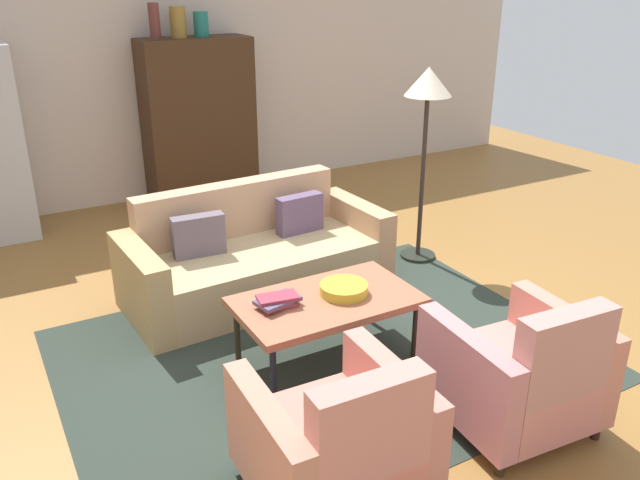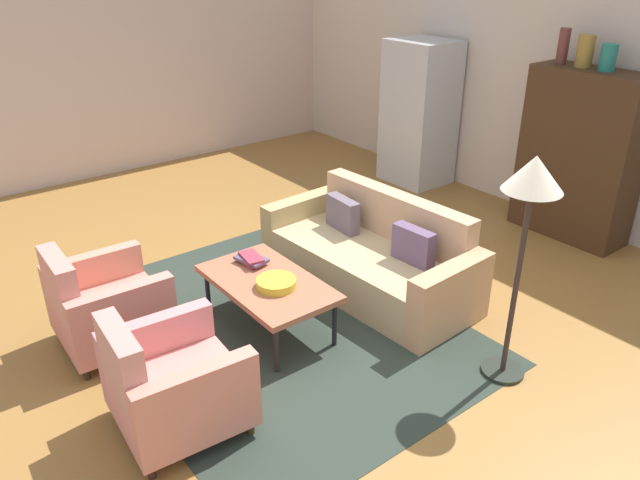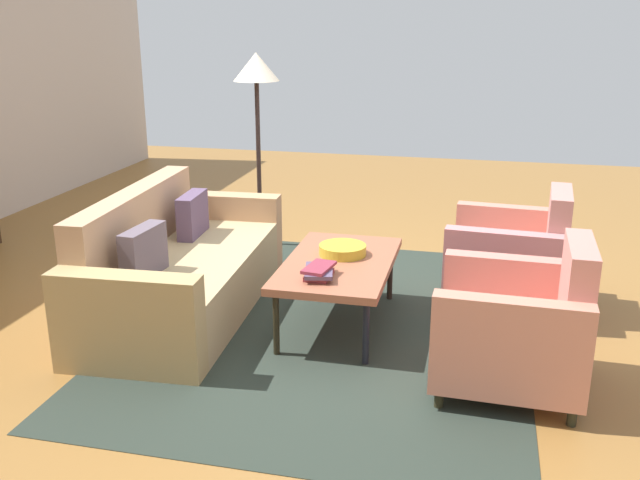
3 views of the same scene
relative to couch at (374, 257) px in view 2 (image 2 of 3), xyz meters
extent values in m
plane|color=olive|center=(0.26, -0.97, -0.29)|extent=(11.76, 11.76, 0.00)
cube|color=beige|center=(0.26, 2.84, 1.11)|extent=(9.80, 0.12, 2.80)
cube|color=beige|center=(-4.64, -0.97, 1.11)|extent=(0.12, 7.62, 2.80)
cube|color=#2A342C|center=(0.00, -1.14, -0.28)|extent=(3.40, 2.60, 0.01)
cube|color=tan|center=(0.00, -0.09, -0.08)|extent=(1.78, 0.99, 0.42)
cube|color=tan|center=(-0.01, 0.27, 0.14)|extent=(1.75, 0.27, 0.86)
cube|color=tan|center=(0.96, -0.04, 0.02)|extent=(0.23, 0.91, 0.62)
cube|color=tan|center=(-0.95, -0.14, 0.02)|extent=(0.23, 0.91, 0.62)
cube|color=#5E4966|center=(0.45, 0.04, 0.29)|extent=(0.41, 0.15, 0.32)
cube|color=#625661|center=(-0.45, -0.01, 0.29)|extent=(0.41, 0.15, 0.32)
cylinder|color=black|center=(-0.53, -0.91, -0.08)|extent=(0.04, 0.04, 0.41)
cylinder|color=black|center=(0.53, -0.91, -0.08)|extent=(0.04, 0.04, 0.41)
cylinder|color=black|center=(-0.53, -1.47, -0.08)|extent=(0.04, 0.04, 0.41)
cylinder|color=black|center=(0.53, -1.47, -0.08)|extent=(0.04, 0.04, 0.41)
cube|color=#A05C40|center=(0.00, -1.19, 0.15)|extent=(1.20, 0.70, 0.05)
cylinder|color=#2B2919|center=(-0.92, -1.94, -0.24)|extent=(0.05, 0.05, 0.10)
cylinder|color=#342722|center=(-0.24, -1.96, -0.24)|extent=(0.05, 0.05, 0.10)
cylinder|color=#292B1D|center=(-0.95, -2.62, -0.24)|extent=(0.05, 0.05, 0.10)
cylinder|color=#2B2516|center=(-0.27, -2.64, -0.24)|extent=(0.05, 0.05, 0.10)
cube|color=#D57668|center=(-0.60, -2.29, -0.04)|extent=(0.59, 0.82, 0.30)
cube|color=tan|center=(-0.61, -2.62, 0.20)|extent=(0.56, 0.16, 0.78)
cube|color=tan|center=(-0.94, -2.28, 0.09)|extent=(0.15, 0.80, 0.56)
cube|color=tan|center=(-0.26, -2.30, 0.09)|extent=(0.15, 0.80, 0.56)
cylinder|color=#3D1B1C|center=(0.29, -1.92, -0.24)|extent=(0.05, 0.05, 0.10)
cylinder|color=#342912|center=(0.97, -1.97, -0.24)|extent=(0.05, 0.05, 0.10)
cylinder|color=#312314|center=(0.24, -2.60, -0.24)|extent=(0.05, 0.05, 0.10)
cylinder|color=#381C17|center=(0.92, -2.65, -0.24)|extent=(0.05, 0.05, 0.10)
cube|color=tan|center=(0.60, -2.29, -0.04)|extent=(0.62, 0.84, 0.30)
cube|color=tan|center=(0.58, -2.62, 0.20)|extent=(0.57, 0.18, 0.78)
cube|color=tan|center=(0.27, -2.26, 0.09)|extent=(0.18, 0.81, 0.56)
cube|color=tan|center=(0.94, -2.31, 0.09)|extent=(0.18, 0.81, 0.56)
cylinder|color=gold|center=(0.14, -1.19, 0.21)|extent=(0.32, 0.32, 0.07)
cube|color=brown|center=(-0.32, -1.13, 0.19)|extent=(0.23, 0.15, 0.03)
cube|color=#544662|center=(-0.32, -1.13, 0.21)|extent=(0.31, 0.22, 0.03)
cube|color=maroon|center=(-0.32, -1.13, 0.24)|extent=(0.28, 0.18, 0.02)
cube|color=#3B2515|center=(0.47, 2.49, 0.61)|extent=(1.20, 0.50, 1.80)
cube|color=#2C221C|center=(0.17, 2.74, 0.61)|extent=(0.56, 0.01, 1.51)
cube|color=black|center=(0.77, 2.74, 0.61)|extent=(0.56, 0.01, 1.51)
cylinder|color=brown|center=(0.07, 2.49, 1.69)|extent=(0.11, 0.11, 0.36)
cylinder|color=olive|center=(0.32, 2.49, 1.67)|extent=(0.17, 0.17, 0.32)
cylinder|color=#1E7064|center=(0.57, 2.49, 1.64)|extent=(0.16, 0.16, 0.26)
cube|color=#B7BABF|center=(-1.77, 2.39, 0.64)|extent=(0.80, 0.70, 1.85)
cylinder|color=#99999E|center=(-1.72, 2.76, 0.73)|extent=(0.02, 0.02, 0.70)
cylinder|color=black|center=(1.59, -0.12, -0.27)|extent=(0.32, 0.32, 0.03)
cylinder|color=#2E2321|center=(1.59, -0.12, 0.47)|extent=(0.04, 0.04, 1.45)
cone|color=beige|center=(1.59, -0.12, 1.31)|extent=(0.40, 0.40, 0.24)
camera|label=1|loc=(-1.90, -4.48, 2.16)|focal=36.53mm
camera|label=2|loc=(3.71, -3.52, 2.66)|focal=34.47mm
camera|label=3|loc=(-4.34, -2.08, 1.73)|focal=39.60mm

